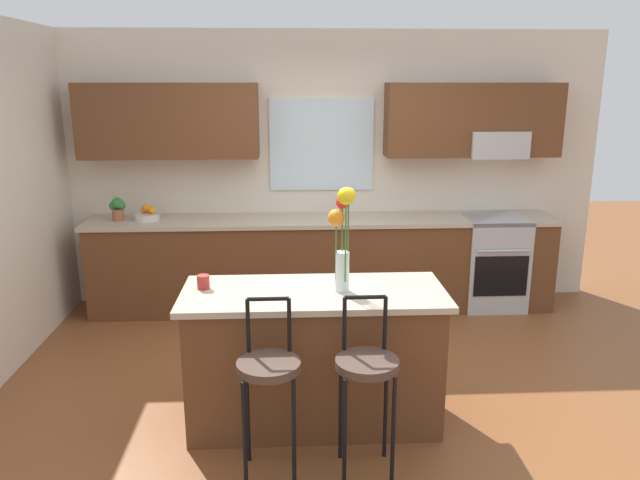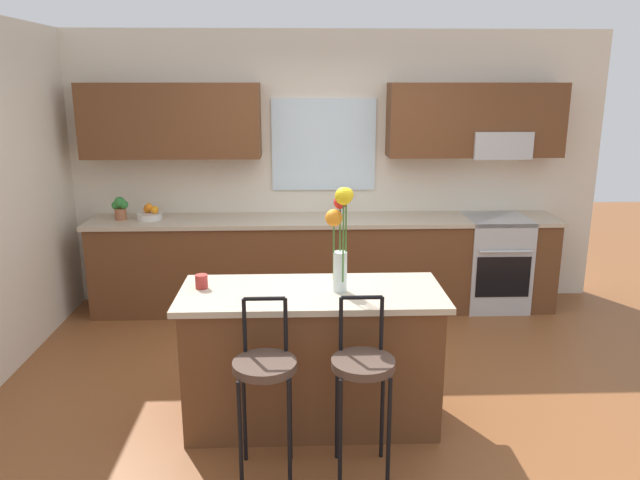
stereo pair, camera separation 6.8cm
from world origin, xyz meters
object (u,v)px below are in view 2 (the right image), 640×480
at_px(flower_vase, 341,229).
at_px(fruit_bowl_oranges, 150,214).
at_px(oven_range, 494,262).
at_px(bar_stool_near, 265,373).
at_px(bar_stool_middle, 363,371).
at_px(potted_plant_small, 120,207).
at_px(mug_ceramic, 202,281).
at_px(kitchen_island, 312,356).

relative_size(flower_vase, fruit_bowl_oranges, 2.82).
relative_size(oven_range, flower_vase, 1.36).
distance_m(oven_range, bar_stool_near, 3.42).
height_order(oven_range, bar_stool_near, bar_stool_near).
distance_m(bar_stool_middle, potted_plant_small, 3.41).
relative_size(bar_stool_near, mug_ceramic, 11.58).
relative_size(bar_stool_middle, potted_plant_small, 4.67).
bearing_deg(oven_range, bar_stool_middle, -120.98).
distance_m(mug_ceramic, fruit_bowl_oranges, 2.20).
height_order(oven_range, potted_plant_small, potted_plant_small).
height_order(flower_vase, fruit_bowl_oranges, flower_vase).
bearing_deg(oven_range, kitchen_island, -131.79).
height_order(bar_stool_middle, flower_vase, flower_vase).
distance_m(fruit_bowl_oranges, potted_plant_small, 0.28).
distance_m(oven_range, fruit_bowl_oranges, 3.42).
xyz_separation_m(bar_stool_middle, potted_plant_small, (-2.06, 2.69, 0.41)).
relative_size(oven_range, bar_stool_near, 0.88).
bearing_deg(potted_plant_small, flower_vase, -47.47).
distance_m(kitchen_island, mug_ceramic, 0.87).
distance_m(flower_vase, fruit_bowl_oranges, 2.76).
height_order(bar_stool_middle, fruit_bowl_oranges, fruit_bowl_oranges).
bearing_deg(kitchen_island, fruit_bowl_oranges, 125.45).
height_order(bar_stool_near, fruit_bowl_oranges, fruit_bowl_oranges).
distance_m(oven_range, flower_vase, 2.85).
height_order(kitchen_island, bar_stool_near, bar_stool_near).
bearing_deg(fruit_bowl_oranges, mug_ceramic, -68.56).
distance_m(bar_stool_middle, fruit_bowl_oranges, 3.25).
bearing_deg(bar_stool_near, kitchen_island, 64.08).
distance_m(bar_stool_middle, flower_vase, 0.89).
distance_m(oven_range, bar_stool_middle, 3.11).
xyz_separation_m(oven_range, bar_stool_middle, (-1.60, -2.66, 0.18)).
xyz_separation_m(kitchen_island, flower_vase, (0.18, -0.03, 0.87)).
relative_size(bar_stool_middle, fruit_bowl_oranges, 4.34).
bearing_deg(bar_stool_middle, flower_vase, 99.91).
bearing_deg(bar_stool_near, fruit_bowl_oranges, 114.70).
relative_size(kitchen_island, mug_ceramic, 18.77).
height_order(mug_ceramic, fruit_bowl_oranges, fruit_bowl_oranges).
relative_size(oven_range, mug_ceramic, 10.22).
xyz_separation_m(kitchen_island, fruit_bowl_oranges, (-1.51, 2.12, 0.51)).
distance_m(kitchen_island, fruit_bowl_oranges, 2.66).
bearing_deg(flower_vase, mug_ceramic, 173.53).
distance_m(kitchen_island, potted_plant_small, 2.83).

